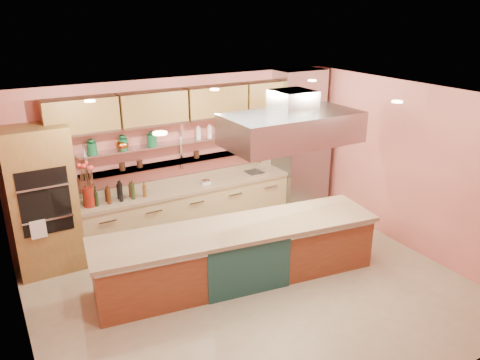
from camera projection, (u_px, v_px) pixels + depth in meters
floor at (255, 292)px, 6.84m from camera, size 6.00×5.00×0.02m
ceiling at (258, 101)px, 5.86m from camera, size 6.00×5.00×0.02m
wall_back at (183, 156)px, 8.38m from camera, size 6.00×0.04×2.80m
wall_front at (399, 296)px, 4.31m from camera, size 6.00×0.04×2.80m
wall_left at (16, 259)px, 4.95m from camera, size 0.04×5.00×2.80m
wall_right at (410, 168)px, 7.75m from camera, size 0.04×5.00×2.80m
oven_stack at (43, 201)px, 7.07m from camera, size 0.95×0.64×2.30m
refrigerator at (300, 160)px, 9.31m from camera, size 0.95×0.72×2.10m
back_counter at (189, 210)px, 8.44m from camera, size 3.84×0.64×0.93m
wall_shelf_lower at (184, 161)px, 8.27m from camera, size 3.60×0.26×0.03m
wall_shelf_upper at (183, 142)px, 8.15m from camera, size 3.60×0.26×0.03m
upper_cabinets at (185, 105)px, 7.91m from camera, size 4.60×0.36×0.55m
range_hood at (292, 128)px, 6.80m from camera, size 2.00×1.00×0.45m
ceiling_downlights at (250, 101)px, 6.03m from camera, size 4.00×2.80×0.02m
island at (238, 253)px, 7.01m from camera, size 4.27×1.47×0.87m
flower_vase at (89, 197)px, 7.37m from camera, size 0.21×0.21×0.33m
oil_bottle_cluster at (120, 192)px, 7.61m from camera, size 0.95×0.53×0.29m
kitchen_scale at (206, 181)px, 8.37m from camera, size 0.16×0.12×0.09m
bar_faucet at (257, 166)px, 8.96m from camera, size 0.04×0.04×0.22m
copper_kettle at (122, 145)px, 7.62m from camera, size 0.23×0.23×0.16m
green_canister at (152, 140)px, 7.85m from camera, size 0.16×0.16×0.19m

